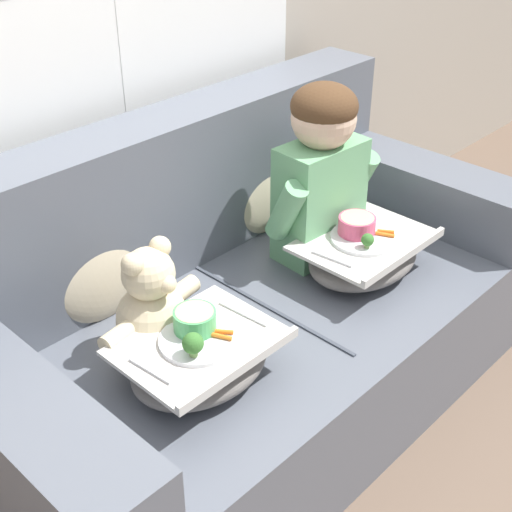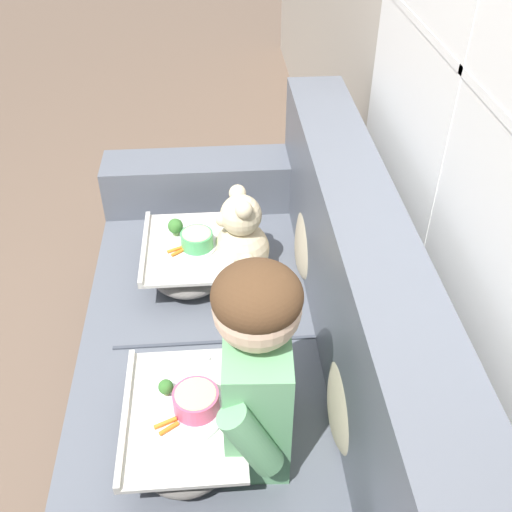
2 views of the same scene
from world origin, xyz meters
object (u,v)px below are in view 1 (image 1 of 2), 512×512
object	(u,v)px
child_figure	(321,165)
teddy_bear	(153,307)
lap_tray_teddy	(200,358)
throw_pillow_behind_teddy	(95,265)
lap_tray_child	(363,254)
throw_pillow_behind_child	(263,186)
couch	(240,317)

from	to	relation	value
child_figure	teddy_bear	size ratio (longest dim) A/B	1.64
teddy_bear	lap_tray_teddy	bearing A→B (deg)	-90.10
throw_pillow_behind_teddy	lap_tray_child	distance (m)	0.87
teddy_bear	lap_tray_child	bearing A→B (deg)	-14.62
throw_pillow_behind_child	teddy_bear	xyz separation A→B (m)	(-0.73, -0.27, -0.02)
couch	child_figure	world-z (taller)	child_figure
child_figure	couch	bearing A→B (deg)	176.78
couch	child_figure	xyz separation A→B (m)	(0.36, -0.02, 0.43)
child_figure	teddy_bear	distance (m)	0.75
child_figure	lap_tray_child	size ratio (longest dim) A/B	1.38
lap_tray_child	child_figure	bearing A→B (deg)	89.91
throw_pillow_behind_child	lap_tray_child	xyz separation A→B (m)	(-0.00, -0.46, -0.09)
teddy_bear	lap_tray_child	xyz separation A→B (m)	(0.73, -0.19, -0.07)
throw_pillow_behind_child	child_figure	xyz separation A→B (m)	(-0.00, -0.26, 0.17)
lap_tray_child	lap_tray_teddy	xyz separation A→B (m)	(-0.73, -0.00, 0.00)
couch	throw_pillow_behind_teddy	world-z (taller)	couch
throw_pillow_behind_child	lap_tray_teddy	world-z (taller)	throw_pillow_behind_child
throw_pillow_behind_child	child_figure	world-z (taller)	child_figure
child_figure	lap_tray_child	bearing A→B (deg)	-90.09
couch	throw_pillow_behind_child	world-z (taller)	couch
throw_pillow_behind_child	teddy_bear	world-z (taller)	throw_pillow_behind_child
throw_pillow_behind_teddy	child_figure	xyz separation A→B (m)	(0.73, -0.26, 0.17)
child_figure	teddy_bear	bearing A→B (deg)	-179.72
throw_pillow_behind_child	throw_pillow_behind_teddy	distance (m)	0.73
throw_pillow_behind_child	child_figure	distance (m)	0.31
throw_pillow_behind_teddy	teddy_bear	distance (m)	0.27
couch	throw_pillow_behind_teddy	xyz separation A→B (m)	(-0.36, 0.24, 0.27)
throw_pillow_behind_teddy	lap_tray_child	size ratio (longest dim) A/B	0.84
child_figure	lap_tray_teddy	distance (m)	0.80
throw_pillow_behind_child	couch	bearing A→B (deg)	-146.40
lap_tray_teddy	couch	bearing A→B (deg)	30.48
throw_pillow_behind_teddy	throw_pillow_behind_child	bearing A→B (deg)	-0.00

